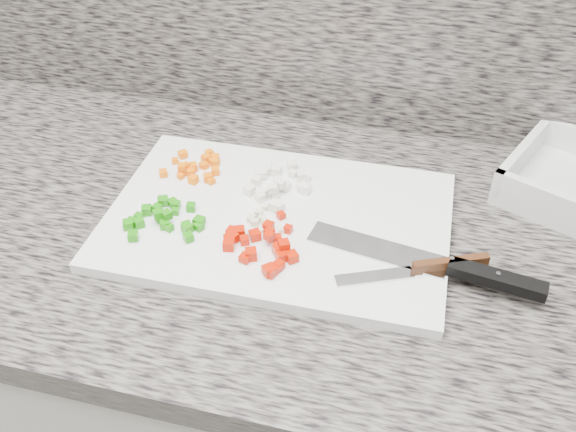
% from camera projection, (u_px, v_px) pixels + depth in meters
% --- Properties ---
extents(cabinet, '(3.92, 0.62, 0.86)m').
position_uv_depth(cabinet, '(251.00, 403.00, 1.24)').
color(cabinet, silver).
rests_on(cabinet, ground).
extents(countertop, '(3.96, 0.64, 0.04)m').
position_uv_depth(countertop, '(240.00, 227.00, 0.95)').
color(countertop, '#656059').
rests_on(countertop, cabinet).
extents(cutting_board, '(0.49, 0.33, 0.02)m').
position_uv_depth(cutting_board, '(278.00, 220.00, 0.92)').
color(cutting_board, white).
rests_on(cutting_board, countertop).
extents(carrot_pile, '(0.09, 0.09, 0.02)m').
position_uv_depth(carrot_pile, '(196.00, 167.00, 1.00)').
color(carrot_pile, '#FF6D05').
rests_on(carrot_pile, cutting_board).
extents(onion_pile, '(0.10, 0.12, 0.02)m').
position_uv_depth(onion_pile, '(278.00, 184.00, 0.96)').
color(onion_pile, white).
rests_on(onion_pile, cutting_board).
extents(green_pepper_pile, '(0.11, 0.10, 0.02)m').
position_uv_depth(green_pepper_pile, '(164.00, 217.00, 0.90)').
color(green_pepper_pile, '#1F840C').
rests_on(green_pepper_pile, cutting_board).
extents(red_pepper_pile, '(0.11, 0.13, 0.02)m').
position_uv_depth(red_pepper_pile, '(261.00, 246.00, 0.85)').
color(red_pepper_pile, red).
rests_on(red_pepper_pile, cutting_board).
extents(garlic_pile, '(0.06, 0.06, 0.01)m').
position_uv_depth(garlic_pile, '(261.00, 217.00, 0.91)').
color(garlic_pile, beige).
rests_on(garlic_pile, cutting_board).
extents(chef_knife, '(0.31, 0.08, 0.02)m').
position_uv_depth(chef_knife, '(454.00, 268.00, 0.82)').
color(chef_knife, '#BABDC1').
rests_on(chef_knife, cutting_board).
extents(paring_knife, '(0.19, 0.10, 0.02)m').
position_uv_depth(paring_knife, '(432.00, 267.00, 0.83)').
color(paring_knife, '#BABDC1').
rests_on(paring_knife, cutting_board).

